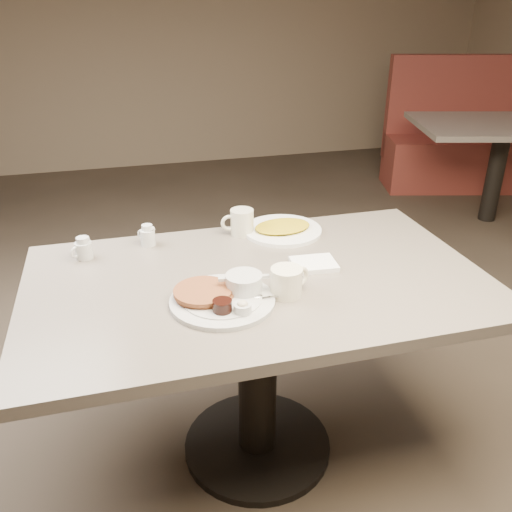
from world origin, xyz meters
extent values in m
cube|color=#4C3F33|center=(0.00, 0.00, -0.01)|extent=(7.00, 8.00, 0.02)
cube|color=#9E876B|center=(0.00, 4.01, 1.40)|extent=(7.00, 0.02, 2.80)
cube|color=slate|center=(0.00, 0.00, 0.73)|extent=(1.50, 0.90, 0.04)
cylinder|color=black|center=(0.00, 0.00, 0.38)|extent=(0.14, 0.14, 0.69)
cylinder|color=black|center=(0.00, 0.00, 0.01)|extent=(0.56, 0.56, 0.03)
cylinder|color=beige|center=(-0.14, -0.13, 0.76)|extent=(0.36, 0.36, 0.01)
cylinder|color=beige|center=(-0.14, -0.13, 0.77)|extent=(0.27, 0.27, 0.00)
cylinder|color=brown|center=(-0.19, -0.09, 0.77)|extent=(0.20, 0.20, 0.01)
cylinder|color=brown|center=(-0.20, -0.10, 0.78)|extent=(0.20, 0.20, 0.01)
cylinder|color=beige|center=(-0.07, -0.10, 0.79)|extent=(0.13, 0.13, 0.05)
cube|color=beige|center=(-0.14, -0.09, 0.81)|extent=(0.03, 0.02, 0.01)
cube|color=beige|center=(0.00, -0.11, 0.81)|extent=(0.03, 0.02, 0.01)
ellipsoid|color=silver|center=(-0.08, -0.09, 0.81)|extent=(0.06, 0.06, 0.03)
ellipsoid|color=silver|center=(-0.05, -0.11, 0.81)|extent=(0.05, 0.05, 0.02)
cylinder|color=black|center=(-0.16, -0.20, 0.78)|extent=(0.06, 0.06, 0.04)
cylinder|color=beige|center=(-0.10, -0.22, 0.78)|extent=(0.06, 0.06, 0.03)
ellipsoid|color=beige|center=(-0.10, -0.22, 0.79)|extent=(0.04, 0.04, 0.02)
cube|color=#B4B5B8|center=(0.02, -0.16, 0.77)|extent=(0.13, 0.01, 0.00)
ellipsoid|color=#B4B5B8|center=(-0.04, -0.14, 0.77)|extent=(0.04, 0.03, 0.01)
cylinder|color=white|center=(0.06, -0.13, 0.80)|extent=(0.13, 0.13, 0.09)
cylinder|color=#2C271F|center=(0.06, -0.13, 0.83)|extent=(0.10, 0.10, 0.01)
torus|color=white|center=(0.11, -0.11, 0.80)|extent=(0.07, 0.04, 0.07)
cube|color=white|center=(0.21, 0.03, 0.76)|extent=(0.16, 0.13, 0.02)
cylinder|color=beige|center=(0.04, 0.36, 0.80)|extent=(0.10, 0.10, 0.10)
torus|color=beige|center=(-0.01, 0.36, 0.80)|extent=(0.07, 0.02, 0.07)
cylinder|color=beige|center=(-0.55, 0.30, 0.78)|extent=(0.07, 0.07, 0.06)
cylinder|color=beige|center=(-0.55, 0.30, 0.82)|extent=(0.05, 0.05, 0.02)
cone|color=beige|center=(-0.53, 0.31, 0.82)|extent=(0.03, 0.03, 0.02)
torus|color=beige|center=(-0.58, 0.28, 0.79)|extent=(0.04, 0.03, 0.04)
cylinder|color=silver|center=(-0.32, 0.35, 0.78)|extent=(0.07, 0.07, 0.06)
cylinder|color=silver|center=(-0.32, 0.35, 0.82)|extent=(0.05, 0.05, 0.02)
cone|color=silver|center=(-0.31, 0.34, 0.82)|extent=(0.03, 0.03, 0.02)
torus|color=silver|center=(-0.34, 0.37, 0.79)|extent=(0.03, 0.03, 0.04)
cylinder|color=white|center=(0.19, 0.34, 0.76)|extent=(0.34, 0.34, 0.01)
ellipsoid|color=gold|center=(0.19, 0.34, 0.78)|extent=(0.24, 0.18, 0.02)
cube|color=brown|center=(2.56, 2.56, 0.23)|extent=(1.33, 0.78, 0.45)
cube|color=brown|center=(2.61, 2.77, 0.67)|extent=(1.24, 0.44, 0.90)
cube|color=gray|center=(2.35, 1.81, 0.73)|extent=(1.43, 1.13, 0.04)
cylinder|color=black|center=(2.35, 1.81, 0.35)|extent=(0.15, 0.15, 0.71)
camera|label=1|loc=(-0.41, -1.50, 1.59)|focal=37.78mm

